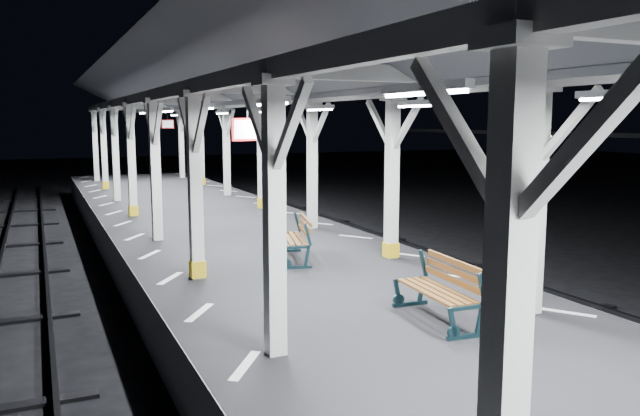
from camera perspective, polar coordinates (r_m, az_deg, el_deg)
ground at (r=10.59m, az=2.54°, el=-13.05°), size 120.00×120.00×0.00m
platform at (r=10.42m, az=2.56°, el=-10.49°), size 6.00×50.00×1.00m
hazard_stripes_left at (r=9.46m, az=-10.95°, el=-9.36°), size 1.00×48.00×0.01m
hazard_stripes_right at (r=11.56m, az=13.53°, el=-6.25°), size 1.00×48.00×0.01m
track_left at (r=9.57m, az=-26.41°, el=-15.77°), size 2.20×60.00×0.16m
track_right at (r=13.47m, az=22.09°, el=-8.65°), size 2.20×60.00×0.16m
canopy at (r=9.90m, az=2.75°, el=12.36°), size 5.40×49.00×4.65m
bench_near at (r=9.00m, az=11.13°, el=-7.22°), size 0.72×1.65×0.87m
bench_mid at (r=12.62m, az=-2.18°, el=-2.69°), size 0.99×1.71×0.87m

